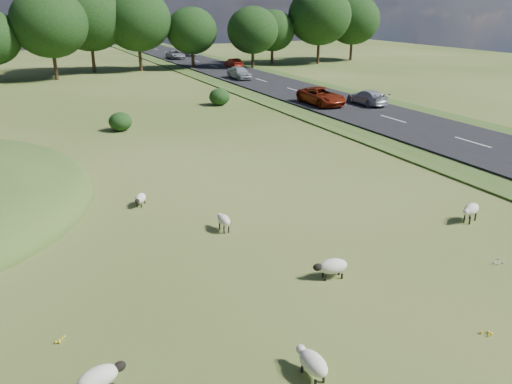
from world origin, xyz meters
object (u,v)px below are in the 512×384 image
sheep_3 (471,209)px  car_3 (175,55)px  car_0 (239,72)px  car_6 (367,97)px  sheep_0 (312,362)px  car_7 (321,96)px  sheep_5 (99,377)px  car_1 (234,63)px  sheep_4 (332,266)px  car_2 (189,52)px  sheep_1 (224,220)px  sheep_2 (140,198)px

sheep_3 → car_3: size_ratio=0.25×
car_0 → car_6: (3.80, -20.28, -0.10)m
sheep_0 → car_7: car_7 is taller
sheep_5 → car_7: car_7 is taller
sheep_5 → car_1: bearing=50.7°
sheep_3 → car_1: 55.12m
sheep_0 → car_1: 63.49m
sheep_4 → car_2: bearing=-93.4°
sheep_1 → car_1: (21.97, 50.03, 0.40)m
sheep_1 → sheep_4: (1.91, -5.16, -0.05)m
sheep_3 → sheep_4: sheep_3 is taller
sheep_1 → sheep_5: (-6.23, -7.48, 0.11)m
car_2 → car_6: car_2 is taller
sheep_1 → sheep_2: (-2.47, 4.28, -0.14)m
sheep_1 → car_1: bearing=-24.9°
sheep_0 → sheep_3: bearing=-68.8°
sheep_2 → sheep_1: bearing=62.1°
sheep_4 → car_3: (16.25, 70.97, 0.47)m
car_2 → car_3: 5.70m
car_3 → car_6: size_ratio=1.07×
sheep_4 → sheep_5: bearing=27.5°
car_7 → sheep_3: bearing=-108.3°
sheep_0 → sheep_1: size_ratio=1.23×
sheep_0 → car_0: size_ratio=0.28×
sheep_0 → car_6: bearing=-43.4°
sheep_2 → sheep_3: 14.86m
car_0 → car_1: car_0 is taller
car_3 → car_7: (0.00, -44.93, 0.09)m
sheep_1 → sheep_0: bearing=170.8°
car_1 → car_3: 16.23m
sheep_2 → sheep_4: size_ratio=0.79×
sheep_5 → car_2: 82.51m
sheep_0 → car_2: 82.46m
car_1 → car_7: bearing=82.6°
sheep_3 → car_1: (11.96, 53.80, 0.31)m
car_0 → car_2: (3.80, 30.68, -0.07)m
car_2 → car_6: bearing=90.0°
sheep_3 → car_2: (11.96, 73.83, 0.35)m
sheep_1 → car_3: size_ratio=0.21×
car_2 → car_3: bearing=48.2°
sheep_0 → sheep_4: bearing=-43.2°
sheep_5 → car_1: (28.20, 57.51, 0.29)m
car_0 → car_6: car_0 is taller
sheep_0 → sheep_5: (-4.96, 1.57, 0.18)m
car_0 → car_6: size_ratio=0.98×
sheep_4 → car_0: size_ratio=0.29×
car_2 → car_7: 49.32m
car_3 → car_7: bearing=-90.0°
sheep_4 → sheep_5: 8.47m
car_2 → sheep_3: bearing=80.8°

